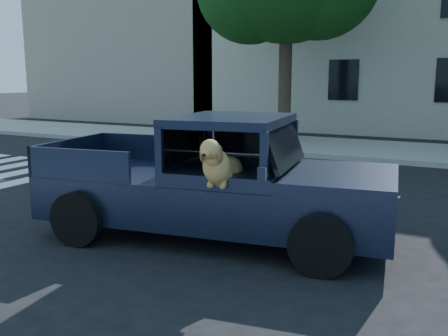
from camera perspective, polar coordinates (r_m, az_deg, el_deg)
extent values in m
plane|color=black|center=(7.32, 9.16, -8.29)|extent=(120.00, 120.00, 0.00)
cube|color=gray|center=(16.10, 19.72, 1.74)|extent=(60.00, 4.00, 0.15)
cylinder|color=#332619|center=(17.32, 6.98, 9.89)|extent=(0.44, 0.44, 4.40)
cube|color=tan|center=(28.82, -9.15, 13.59)|extent=(12.00, 6.00, 8.00)
cube|color=black|center=(7.28, -0.98, -3.30)|extent=(5.22, 2.64, 0.63)
cube|color=black|center=(6.80, 13.20, -1.15)|extent=(1.71, 2.11, 0.15)
cube|color=black|center=(7.02, 0.84, 5.49)|extent=(1.74, 2.04, 0.12)
cube|color=black|center=(6.85, 7.02, 2.47)|extent=(0.49, 1.67, 0.54)
cube|color=black|center=(6.70, 1.22, -2.90)|extent=(0.60, 0.60, 0.36)
cube|color=black|center=(5.73, 4.34, -0.69)|extent=(0.10, 0.06, 0.15)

